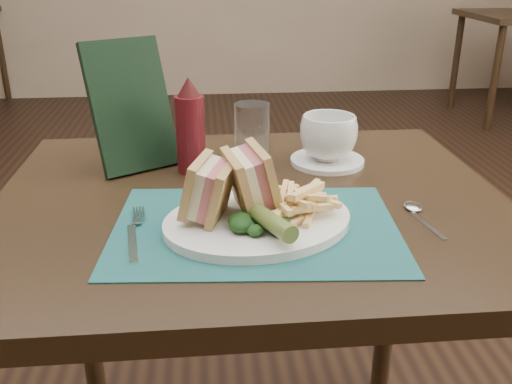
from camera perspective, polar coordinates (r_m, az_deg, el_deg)
The scene contains 17 objects.
floor at distance 1.83m, azimuth -1.82°, elevation -15.99°, with size 7.00×7.00×0.00m, color black.
wall_back at distance 5.06m, azimuth -4.40°, elevation 9.74°, with size 6.00×6.00×0.00m, color tan.
table_main at distance 1.21m, azimuth -0.46°, elevation -17.02°, with size 0.90×0.75×0.75m, color black, non-canonical shape.
placemat at distance 0.89m, azimuth -0.05°, elevation -3.59°, with size 0.44×0.32×0.00m, color #195150.
plate at distance 0.90m, azimuth 0.18°, elevation -2.96°, with size 0.30×0.24×0.01m, color white, non-canonical shape.
sandwich_half_a at distance 0.88m, azimuth -6.05°, elevation 0.43°, with size 0.06×0.10×0.09m, color tan, non-canonical shape.
sandwich_half_b at distance 0.89m, azimuth -1.72°, elevation 1.10°, with size 0.06×0.11×0.10m, color #D9B269, non-canonical shape.
kale_garnish at distance 0.84m, azimuth 0.59°, elevation -3.24°, with size 0.11×0.08×0.03m, color #133312, non-canonical shape.
pickle_spear at distance 0.83m, azimuth 1.29°, elevation -2.82°, with size 0.03×0.03×0.12m, color #526426.
fries_pile at distance 0.90m, azimuth 4.20°, elevation -0.65°, with size 0.18×0.20×0.05m, color #F7CD7B, non-canonical shape.
fork at distance 0.89m, azimuth -12.06°, elevation -3.89°, with size 0.03×0.17×0.01m, color silver, non-canonical shape.
spoon at distance 0.96m, azimuth 16.29°, elevation -2.42°, with size 0.03×0.15×0.01m, color silver, non-canonical shape.
saucer at distance 1.18m, azimuth 7.13°, elevation 3.11°, with size 0.15×0.15×0.01m, color white.
coffee_cup at distance 1.16m, azimuth 7.25°, elevation 5.45°, with size 0.12×0.12×0.09m, color white.
drinking_glass at distance 1.12m, azimuth -0.40°, elevation 5.58°, with size 0.07×0.07×0.13m, color white.
ketchup_bottle at distance 1.11m, azimuth -6.60°, elevation 6.63°, with size 0.06×0.06×0.19m, color #4F0D13, non-canonical shape.
check_presenter at distance 1.14m, azimuth -12.41°, elevation 8.42°, with size 0.16×0.02×0.26m, color black.
Camera 1 is at (-0.08, -1.42, 1.15)m, focal length 40.00 mm.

